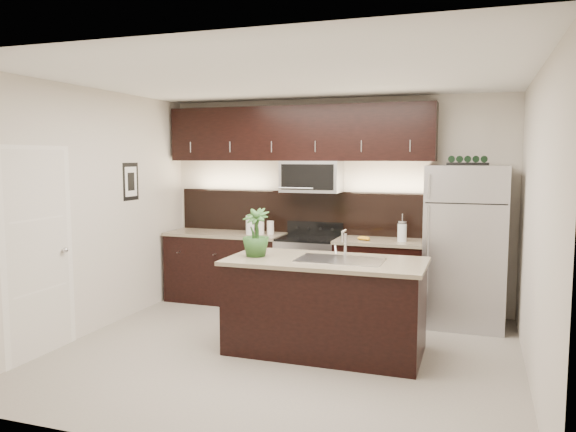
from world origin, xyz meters
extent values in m
plane|color=gray|center=(0.00, 0.00, 0.00)|extent=(4.50, 4.50, 0.00)
cube|color=beige|center=(0.00, 2.00, 1.35)|extent=(4.50, 0.02, 2.70)
cube|color=beige|center=(0.00, -2.00, 1.35)|extent=(4.50, 0.02, 2.70)
cube|color=beige|center=(-2.25, 0.00, 1.35)|extent=(0.02, 4.00, 2.70)
cube|color=beige|center=(2.25, 0.00, 1.35)|extent=(0.02, 4.00, 2.70)
cube|color=white|center=(0.00, 0.00, 2.70)|extent=(4.50, 4.00, 0.02)
cube|color=silver|center=(-2.23, -0.80, 1.01)|extent=(0.04, 0.80, 2.02)
sphere|color=silver|center=(-2.20, -0.48, 1.00)|extent=(0.06, 0.06, 0.06)
cube|color=black|center=(-2.24, 0.75, 1.65)|extent=(0.01, 0.32, 0.46)
cube|color=white|center=(-2.23, 0.75, 1.65)|extent=(0.00, 0.24, 0.36)
cube|color=black|center=(-1.42, 1.69, 0.45)|extent=(1.57, 0.62, 0.90)
cube|color=black|center=(0.71, 1.69, 0.45)|extent=(1.16, 0.62, 0.90)
cube|color=#B2B2B7|center=(-0.25, 1.69, 0.45)|extent=(0.76, 0.62, 0.90)
cube|color=black|center=(-0.25, 1.69, 0.92)|extent=(0.76, 0.60, 0.03)
cube|color=tan|center=(-1.42, 1.69, 0.92)|extent=(1.59, 0.65, 0.04)
cube|color=tan|center=(0.71, 1.69, 0.92)|extent=(1.18, 0.65, 0.04)
cube|color=black|center=(-0.46, 1.99, 1.22)|extent=(3.49, 0.02, 0.56)
cube|color=#B2B2B7|center=(-0.25, 1.80, 1.70)|extent=(0.76, 0.40, 0.40)
cube|color=black|center=(-0.46, 1.83, 2.25)|extent=(3.49, 0.33, 0.70)
cube|color=black|center=(0.37, 0.20, 0.45)|extent=(1.90, 0.90, 0.90)
cube|color=tan|center=(0.37, 0.20, 0.92)|extent=(1.96, 0.96, 0.04)
cube|color=silver|center=(0.52, 0.20, 0.95)|extent=(0.84, 0.50, 0.01)
cylinder|color=silver|center=(0.52, 0.41, 1.06)|extent=(0.03, 0.03, 0.24)
cylinder|color=silver|center=(0.52, 0.34, 1.21)|extent=(0.02, 0.14, 0.02)
cylinder|color=silver|center=(0.52, 0.27, 1.16)|extent=(0.02, 0.02, 0.10)
cube|color=#B2B2B7|center=(1.65, 1.63, 0.93)|extent=(0.89, 0.81, 1.86)
cube|color=black|center=(1.65, 1.63, 1.87)|extent=(0.46, 0.28, 0.03)
cylinder|color=black|center=(1.48, 1.63, 1.92)|extent=(0.08, 0.26, 0.08)
cylinder|color=black|center=(1.57, 1.63, 1.92)|extent=(0.08, 0.26, 0.08)
cylinder|color=black|center=(1.65, 1.63, 1.92)|extent=(0.08, 0.26, 0.08)
cylinder|color=black|center=(1.74, 1.63, 1.92)|extent=(0.08, 0.26, 0.08)
cylinder|color=black|center=(1.83, 1.63, 1.92)|extent=(0.08, 0.26, 0.08)
imported|color=#274F1F|center=(-0.35, 0.14, 1.19)|extent=(0.30, 0.30, 0.49)
cylinder|color=silver|center=(-1.04, 1.64, 1.06)|extent=(0.11, 0.11, 0.25)
cylinder|color=silver|center=(-0.92, 1.68, 1.04)|extent=(0.10, 0.10, 0.21)
cylinder|color=silver|center=(-0.79, 1.73, 1.03)|extent=(0.09, 0.09, 0.17)
cylinder|color=silver|center=(0.93, 1.64, 1.05)|extent=(0.11, 0.11, 0.22)
cylinder|color=silver|center=(0.93, 1.64, 1.17)|extent=(0.11, 0.11, 0.02)
cylinder|color=silver|center=(0.93, 1.64, 1.22)|extent=(0.01, 0.01, 0.09)
ellipsoid|color=gold|center=(0.45, 1.61, 0.97)|extent=(0.20, 0.18, 0.05)
camera|label=1|loc=(1.79, -5.10, 1.95)|focal=35.00mm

